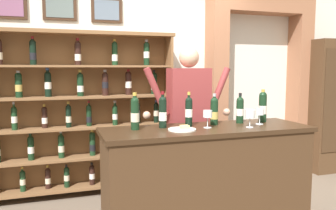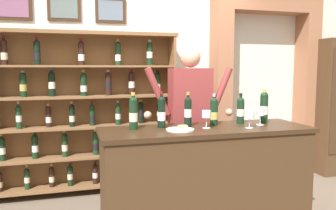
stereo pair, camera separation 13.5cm
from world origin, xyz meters
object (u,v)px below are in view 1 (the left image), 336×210
(shopkeeper, at_px, (189,108))
(tasting_bottle_riserva, at_px, (214,111))
(tasting_bottle_prosecco, at_px, (135,113))
(tasting_bottle_vin_santo, at_px, (189,111))
(cheese_plate, at_px, (182,129))
(tasting_bottle_rosso, at_px, (263,106))
(wine_glass_right, at_px, (208,115))
(wine_shelf, at_px, (79,109))
(tasting_counter, at_px, (206,180))
(wine_glass_spare, at_px, (250,114))
(wine_glass_center, at_px, (260,113))
(tasting_bottle_chianti, at_px, (163,112))
(tasting_bottle_grappa, at_px, (240,109))
(side_cabinet, at_px, (332,105))

(shopkeeper, relative_size, tasting_bottle_riserva, 5.83)
(tasting_bottle_prosecco, distance_m, tasting_bottle_vin_santo, 0.50)
(tasting_bottle_riserva, relative_size, cheese_plate, 1.22)
(tasting_bottle_rosso, xyz_separation_m, wine_glass_right, (-0.65, -0.14, -0.04))
(wine_shelf, relative_size, tasting_counter, 1.19)
(wine_glass_spare, height_order, wine_glass_center, wine_glass_spare)
(tasting_bottle_chianti, xyz_separation_m, tasting_bottle_grappa, (0.78, 0.01, -0.01))
(tasting_bottle_riserva, bearing_deg, wine_glass_center, -14.92)
(tasting_bottle_vin_santo, height_order, cheese_plate, tasting_bottle_vin_santo)
(shopkeeper, bearing_deg, tasting_bottle_vin_santo, -111.52)
(tasting_bottle_grappa, distance_m, tasting_bottle_rosso, 0.25)
(tasting_bottle_vin_santo, height_order, tasting_bottle_riserva, tasting_bottle_vin_santo)
(wine_shelf, bearing_deg, wine_glass_spare, -46.00)
(tasting_counter, height_order, wine_glass_spare, wine_glass_spare)
(tasting_bottle_chianti, relative_size, tasting_bottle_grappa, 1.12)
(tasting_bottle_chianti, distance_m, tasting_bottle_grappa, 0.78)
(tasting_bottle_chianti, height_order, wine_glass_center, tasting_bottle_chianti)
(side_cabinet, height_order, tasting_bottle_rosso, side_cabinet)
(wine_glass_spare, bearing_deg, side_cabinet, 31.29)
(tasting_bottle_riserva, distance_m, wine_glass_spare, 0.33)
(wine_glass_center, bearing_deg, cheese_plate, -175.44)
(tasting_bottle_grappa, relative_size, cheese_plate, 1.21)
(wine_shelf, distance_m, tasting_bottle_grappa, 1.86)
(wine_shelf, xyz_separation_m, tasting_bottle_grappa, (1.43, -1.19, 0.08))
(cheese_plate, bearing_deg, side_cabinet, 24.36)
(shopkeeper, distance_m, tasting_bottle_prosecco, 0.88)
(wine_shelf, height_order, wine_glass_center, wine_shelf)
(tasting_bottle_riserva, bearing_deg, wine_glass_spare, -45.31)
(side_cabinet, height_order, tasting_counter, side_cabinet)
(tasting_counter, height_order, wine_glass_center, wine_glass_center)
(wine_glass_center, distance_m, wine_glass_right, 0.55)
(tasting_bottle_vin_santo, xyz_separation_m, wine_glass_right, (0.13, -0.13, -0.03))
(wine_glass_spare, bearing_deg, tasting_bottle_grappa, 80.26)
(tasting_counter, height_order, cheese_plate, cheese_plate)
(shopkeeper, bearing_deg, side_cabinet, 13.36)
(shopkeeper, xyz_separation_m, cheese_plate, (-0.33, -0.69, -0.09))
(tasting_bottle_grappa, xyz_separation_m, wine_glass_spare, (-0.04, -0.25, -0.01))
(tasting_bottle_grappa, height_order, wine_glass_spare, tasting_bottle_grappa)
(wine_shelf, height_order, tasting_bottle_grappa, wine_shelf)
(tasting_bottle_riserva, height_order, wine_glass_center, tasting_bottle_riserva)
(side_cabinet, xyz_separation_m, tasting_bottle_rosso, (-1.92, -1.10, 0.17))
(shopkeeper, distance_m, tasting_bottle_grappa, 0.60)
(tasting_bottle_prosecco, relative_size, tasting_bottle_chianti, 0.99)
(side_cabinet, distance_m, tasting_bottle_vin_santo, 2.92)
(tasting_bottle_vin_santo, xyz_separation_m, cheese_plate, (-0.12, -0.17, -0.13))
(tasting_bottle_rosso, xyz_separation_m, wine_glass_spare, (-0.29, -0.24, -0.04))
(wine_shelf, relative_size, tasting_bottle_riserva, 7.69)
(tasting_bottle_grappa, height_order, cheese_plate, tasting_bottle_grappa)
(tasting_bottle_chianti, height_order, tasting_bottle_riserva, tasting_bottle_chianti)
(wine_glass_spare, bearing_deg, wine_glass_right, 164.70)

